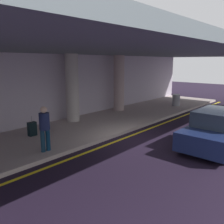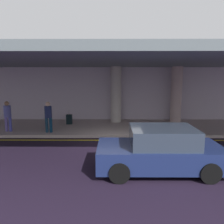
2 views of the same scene
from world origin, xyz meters
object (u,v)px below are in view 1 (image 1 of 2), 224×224
person_waiting_for_ride (45,126)px  support_column_center (119,83)px  support_column_left_mid (72,88)px  car_navy (218,130)px  suitcase_upright_primary (32,129)px  trash_bin_steel (176,100)px

person_waiting_for_ride → support_column_center: bearing=135.6°
support_column_center → person_waiting_for_ride: 8.25m
support_column_left_mid → car_navy: 7.56m
support_column_center → car_navy: size_ratio=0.89×
support_column_left_mid → suitcase_upright_primary: bearing=-165.3°
support_column_center → person_waiting_for_ride: (-7.69, -2.86, -0.86)m
person_waiting_for_ride → trash_bin_steel: bearing=118.6°
suitcase_upright_primary → trash_bin_steel: size_ratio=1.06×
support_column_left_mid → person_waiting_for_ride: (-3.69, -2.86, -0.86)m
support_column_left_mid → support_column_center: same height
suitcase_upright_primary → support_column_left_mid: bearing=-2.6°
car_navy → person_waiting_for_ride: person_waiting_for_ride is taller
support_column_left_mid → person_waiting_for_ride: size_ratio=2.17×
support_column_center → trash_bin_steel: (4.10, -2.16, -1.40)m
car_navy → person_waiting_for_ride: bearing=-39.6°
support_column_left_mid → suitcase_upright_primary: support_column_left_mid is taller
support_column_center → car_navy: (-2.63, -7.33, -1.26)m
suitcase_upright_primary → car_navy: bearing=-73.6°
support_column_center → person_waiting_for_ride: size_ratio=2.17×
support_column_left_mid → trash_bin_steel: support_column_left_mid is taller
support_column_center → trash_bin_steel: 4.84m
person_waiting_for_ride → suitcase_upright_primary: size_ratio=1.87×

